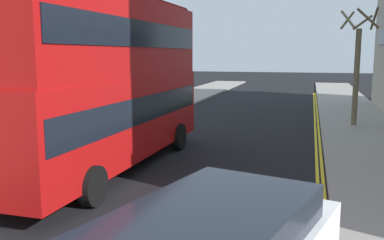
{
  "coord_description": "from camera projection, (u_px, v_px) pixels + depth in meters",
  "views": [
    {
      "loc": [
        3.92,
        -1.32,
        3.78
      ],
      "look_at": [
        0.5,
        11.0,
        1.8
      ],
      "focal_mm": 40.01,
      "sensor_mm": 36.0,
      "label": 1
    }
  ],
  "objects": [
    {
      "name": "sidewalk_right",
      "position": [
        378.0,
        152.0,
        16.37
      ],
      "size": [
        4.0,
        80.0,
        0.14
      ],
      "primitive_type": "cube",
      "color": "gray",
      "rests_on": "ground"
    },
    {
      "name": "sidewalk_left",
      "position": [
        76.0,
        135.0,
        19.81
      ],
      "size": [
        4.0,
        80.0,
        0.14
      ],
      "primitive_type": "cube",
      "color": "gray",
      "rests_on": "ground"
    },
    {
      "name": "kerb_line_outer",
      "position": [
        321.0,
        162.0,
        15.04
      ],
      "size": [
        0.1,
        56.0,
        0.01
      ],
      "primitive_type": "cube",
      "color": "yellow",
      "rests_on": "ground"
    },
    {
      "name": "kerb_line_inner",
      "position": [
        317.0,
        162.0,
        15.08
      ],
      "size": [
        0.1,
        56.0,
        0.01
      ],
      "primitive_type": "cube",
      "color": "yellow",
      "rests_on": "ground"
    },
    {
      "name": "double_decker_bus_away",
      "position": [
        109.0,
        77.0,
        13.8
      ],
      "size": [
        2.99,
        10.86,
        5.64
      ],
      "color": "#B20F0F",
      "rests_on": "ground"
    },
    {
      "name": "street_tree_mid",
      "position": [
        357.0,
        65.0,
        21.73
      ],
      "size": [
        1.87,
        1.87,
        5.91
      ],
      "color": "#6B6047",
      "rests_on": "sidewalk_right"
    }
  ]
}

